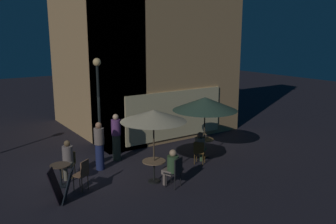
{
  "coord_description": "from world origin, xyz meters",
  "views": [
    {
      "loc": [
        -4.18,
        -11.27,
        4.76
      ],
      "look_at": [
        2.94,
        -0.8,
        1.96
      ],
      "focal_mm": 38.24,
      "sensor_mm": 36.0,
      "label": 1
    }
  ],
  "objects": [
    {
      "name": "cafe_chair_0",
      "position": [
        3.83,
        -1.54,
        0.53
      ],
      "size": [
        0.56,
        0.56,
        0.88
      ],
      "rotation": [
        0.0,
        0.0,
        0.66
      ],
      "color": "brown",
      "rests_on": "ground"
    },
    {
      "name": "cafe_chair_1",
      "position": [
        1.92,
        -2.72,
        0.59
      ],
      "size": [
        0.58,
        0.58,
        0.98
      ],
      "rotation": [
        0.0,
        0.0,
        1.98
      ],
      "color": "black",
      "rests_on": "ground"
    },
    {
      "name": "cafe_table_1",
      "position": [
        1.59,
        -1.98,
        0.54
      ],
      "size": [
        0.76,
        0.76,
        0.73
      ],
      "color": "black",
      "rests_on": "ground"
    },
    {
      "name": "patron_seated_1",
      "position": [
        1.86,
        -2.59,
        0.71
      ],
      "size": [
        0.48,
        0.55,
        1.24
      ],
      "rotation": [
        0.0,
        0.0,
        1.98
      ],
      "color": "gray",
      "rests_on": "ground"
    },
    {
      "name": "patron_seated_2",
      "position": [
        -0.6,
        -0.02,
        0.72
      ],
      "size": [
        0.51,
        0.54,
        1.28
      ],
      "rotation": [
        0.0,
        0.0,
        -2.22
      ],
      "color": "#706A57",
      "rests_on": "ground"
    },
    {
      "name": "patron_seated_0",
      "position": [
        3.94,
        -1.46,
        0.69
      ],
      "size": [
        0.55,
        0.53,
        1.21
      ],
      "rotation": [
        0.0,
        0.0,
        0.66
      ],
      "color": "#36502F",
      "rests_on": "ground"
    },
    {
      "name": "patron_standing_3",
      "position": [
        0.58,
        0.04,
        0.87
      ],
      "size": [
        0.35,
        0.35,
        1.73
      ],
      "rotation": [
        0.0,
        0.0,
        2.24
      ],
      "color": "navy",
      "rests_on": "ground"
    },
    {
      "name": "patron_standing_4",
      "position": [
        1.51,
        0.58,
        0.91
      ],
      "size": [
        0.36,
        0.36,
        1.81
      ],
      "rotation": [
        0.0,
        0.0,
        0.9
      ],
      "color": "#333F32",
      "rests_on": "ground"
    },
    {
      "name": "street_lamp_near_corner",
      "position": [
        0.89,
        0.67,
        2.62
      ],
      "size": [
        0.29,
        0.29,
        3.9
      ],
      "color": "black",
      "rests_on": "ground"
    },
    {
      "name": "menu_sandwich_board",
      "position": [
        -1.35,
        -1.7,
        0.5
      ],
      "size": [
        0.85,
        0.81,
        0.97
      ],
      "rotation": [
        0.0,
        0.0,
        -0.54
      ],
      "color": "black",
      "rests_on": "ground"
    },
    {
      "name": "cafe_table_2",
      "position": [
        -1.02,
        -0.59,
        0.49
      ],
      "size": [
        0.63,
        0.63,
        0.72
      ],
      "color": "black",
      "rests_on": "ground"
    },
    {
      "name": "cafe_table_0",
      "position": [
        4.48,
        -1.04,
        0.54
      ],
      "size": [
        0.74,
        0.74,
        0.74
      ],
      "color": "black",
      "rests_on": "ground"
    },
    {
      "name": "ground_plane",
      "position": [
        0.0,
        0.0,
        0.0
      ],
      "size": [
        60.0,
        60.0,
        0.0
      ],
      "primitive_type": "plane",
      "color": "#242128"
    },
    {
      "name": "patio_umbrella_1",
      "position": [
        1.59,
        -1.98,
        2.22
      ],
      "size": [
        2.11,
        2.11,
        2.41
      ],
      "color": "black",
      "rests_on": "ground"
    },
    {
      "name": "patio_umbrella_0",
      "position": [
        4.48,
        -1.04,
        2.13
      ],
      "size": [
        2.48,
        2.48,
        2.39
      ],
      "color": "black",
      "rests_on": "ground"
    },
    {
      "name": "cafe_building",
      "position": [
        3.75,
        3.49,
        4.65
      ],
      "size": [
        7.09,
        7.22,
        9.32
      ],
      "color": "tan",
      "rests_on": "ground"
    },
    {
      "name": "cafe_chair_3",
      "position": [
        -0.52,
        0.09,
        0.51
      ],
      "size": [
        0.57,
        0.57,
        0.84
      ],
      "rotation": [
        0.0,
        0.0,
        -2.22
      ],
      "color": "brown",
      "rests_on": "ground"
    },
    {
      "name": "cafe_chair_2",
      "position": [
        -0.56,
        -1.29,
        0.59
      ],
      "size": [
        0.54,
        0.54,
        0.98
      ],
      "rotation": [
        0.0,
        0.0,
        2.16
      ],
      "color": "brown",
      "rests_on": "ground"
    }
  ]
}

